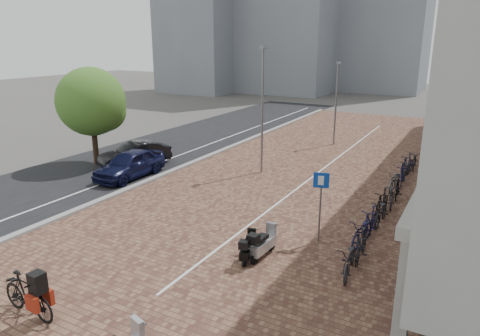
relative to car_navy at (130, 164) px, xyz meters
name	(u,v)px	position (x,y,z in m)	size (l,w,h in m)	color
ground	(162,241)	(6.50, -5.40, -0.75)	(140.00, 140.00, 0.00)	#474442
plaza_brick	(320,169)	(8.50, 6.60, -0.74)	(14.50, 42.00, 0.04)	brown
street_asphalt	(169,147)	(-2.50, 6.60, -0.74)	(8.00, 50.00, 0.03)	black
curb	(217,153)	(1.40, 6.60, -0.68)	(0.35, 42.00, 0.14)	gray
lane_line	(193,150)	(-0.50, 6.60, -0.73)	(0.12, 44.00, 0.00)	white
parking_line	(323,169)	(8.70, 6.60, -0.71)	(0.10, 30.00, 0.00)	white
car_navy	(130,164)	(0.00, 0.00, 0.00)	(1.77, 4.40, 1.50)	black
car_dark	(135,154)	(-1.38, 1.92, -0.05)	(1.48, 4.24, 1.40)	black
hero_bike	(28,295)	(6.30, -10.80, -0.10)	(2.11, 0.70, 1.47)	black
shoes	(12,281)	(4.25, -9.94, -0.71)	(0.31, 0.26, 0.08)	black
scooter_front	(263,243)	(10.37, -4.73, -0.19)	(0.51, 1.62, 1.12)	#B4B5BA
scooter_mid	(248,247)	(10.00, -5.13, -0.26)	(0.44, 1.41, 0.97)	black
parking_sign	(321,195)	(11.63, -2.66, 1.09)	(0.55, 0.20, 2.70)	slate
lamp_near	(262,113)	(5.86, 4.26, 2.66)	(0.12, 0.12, 6.82)	slate
lamp_far	(336,105)	(7.33, 12.88, 2.10)	(0.12, 0.12, 5.71)	slate
street_tree	(94,103)	(-3.47, 1.07, 2.92)	(3.97, 3.97, 5.77)	#382619
bike_row	(390,194)	(13.19, 2.50, -0.23)	(1.20, 15.83, 1.05)	black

